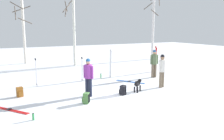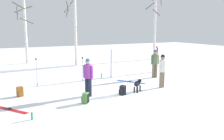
{
  "view_description": "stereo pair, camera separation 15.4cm",
  "coord_description": "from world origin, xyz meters",
  "px_view_note": "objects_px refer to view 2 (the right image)",
  "views": [
    {
      "loc": [
        -4.85,
        -8.33,
        3.05
      ],
      "look_at": [
        0.41,
        1.69,
        1.0
      ],
      "focal_mm": 37.65,
      "sensor_mm": 36.0,
      "label": 1
    },
    {
      "loc": [
        -4.72,
        -8.4,
        3.05
      ],
      "look_at": [
        0.41,
        1.69,
        1.0
      ],
      "focal_mm": 37.65,
      "sensor_mm": 36.0,
      "label": 2
    }
  ],
  "objects_px": {
    "ski_pair_planted_0": "(111,64)",
    "ski_pair_planted_1": "(156,59)",
    "water_bottle_1": "(32,116)",
    "birch_tree_2": "(75,21)",
    "backpack_2": "(85,98)",
    "ski_poles_0": "(37,71)",
    "person_2": "(155,62)",
    "dog": "(138,84)",
    "water_bottle_0": "(102,76)",
    "ski_pair_lying_0": "(10,109)",
    "ski_pair_lying_1": "(131,82)",
    "person_0": "(162,69)",
    "birch_tree_1": "(25,27)",
    "birch_tree_3": "(155,20)",
    "backpack_1": "(20,92)",
    "backpack_0": "(123,90)",
    "ski_poles_1": "(83,68)",
    "person_1": "(88,75)"
  },
  "relations": [
    {
      "from": "person_1",
      "to": "ski_pair_lying_1",
      "type": "relative_size",
      "value": 1.09
    },
    {
      "from": "birch_tree_2",
      "to": "birch_tree_3",
      "type": "height_order",
      "value": "birch_tree_3"
    },
    {
      "from": "ski_pair_planted_0",
      "to": "water_bottle_0",
      "type": "xyz_separation_m",
      "value": [
        -0.59,
        0.15,
        -0.73
      ]
    },
    {
      "from": "ski_pair_planted_0",
      "to": "ski_pair_planted_1",
      "type": "height_order",
      "value": "ski_pair_planted_1"
    },
    {
      "from": "person_0",
      "to": "backpack_2",
      "type": "height_order",
      "value": "person_0"
    },
    {
      "from": "person_1",
      "to": "dog",
      "type": "height_order",
      "value": "person_1"
    },
    {
      "from": "dog",
      "to": "ski_pair_planted_1",
      "type": "xyz_separation_m",
      "value": [
        3.96,
        3.73,
        0.5
      ]
    },
    {
      "from": "ski_pair_lying_1",
      "to": "water_bottle_0",
      "type": "relative_size",
      "value": 5.54
    },
    {
      "from": "backpack_0",
      "to": "birch_tree_3",
      "type": "distance_m",
      "value": 13.45
    },
    {
      "from": "ski_poles_0",
      "to": "dog",
      "type": "bearing_deg",
      "value": -39.86
    },
    {
      "from": "ski_pair_planted_0",
      "to": "ski_pair_planted_1",
      "type": "distance_m",
      "value": 3.62
    },
    {
      "from": "backpack_2",
      "to": "ski_poles_0",
      "type": "bearing_deg",
      "value": 107.42
    },
    {
      "from": "ski_poles_0",
      "to": "birch_tree_1",
      "type": "distance_m",
      "value": 8.91
    },
    {
      "from": "dog",
      "to": "birch_tree_3",
      "type": "distance_m",
      "value": 12.69
    },
    {
      "from": "water_bottle_1",
      "to": "ski_pair_planted_1",
      "type": "bearing_deg",
      "value": 29.35
    },
    {
      "from": "ski_pair_planted_1",
      "to": "backpack_1",
      "type": "distance_m",
      "value": 9.36
    },
    {
      "from": "ski_pair_planted_0",
      "to": "birch_tree_3",
      "type": "bearing_deg",
      "value": 37.24
    },
    {
      "from": "ski_pair_planted_0",
      "to": "birch_tree_2",
      "type": "bearing_deg",
      "value": 94.31
    },
    {
      "from": "dog",
      "to": "birch_tree_2",
      "type": "relative_size",
      "value": 0.11
    },
    {
      "from": "person_0",
      "to": "backpack_0",
      "type": "xyz_separation_m",
      "value": [
        -2.47,
        -0.27,
        -0.77
      ]
    },
    {
      "from": "dog",
      "to": "backpack_1",
      "type": "bearing_deg",
      "value": 161.58
    },
    {
      "from": "ski_poles_1",
      "to": "water_bottle_0",
      "type": "height_order",
      "value": "ski_poles_1"
    },
    {
      "from": "person_1",
      "to": "ski_pair_planted_1",
      "type": "height_order",
      "value": "ski_pair_planted_1"
    },
    {
      "from": "ski_poles_1",
      "to": "birch_tree_2",
      "type": "height_order",
      "value": "birch_tree_2"
    },
    {
      "from": "ski_pair_lying_0",
      "to": "ski_pair_lying_1",
      "type": "bearing_deg",
      "value": 15.85
    },
    {
      "from": "ski_pair_lying_0",
      "to": "ski_pair_lying_1",
      "type": "relative_size",
      "value": 1.01
    },
    {
      "from": "person_0",
      "to": "birch_tree_1",
      "type": "height_order",
      "value": "birch_tree_1"
    },
    {
      "from": "dog",
      "to": "water_bottle_0",
      "type": "relative_size",
      "value": 2.62
    },
    {
      "from": "water_bottle_0",
      "to": "ski_pair_planted_1",
      "type": "bearing_deg",
      "value": 0.83
    },
    {
      "from": "ski_poles_0",
      "to": "birch_tree_3",
      "type": "height_order",
      "value": "birch_tree_3"
    },
    {
      "from": "person_1",
      "to": "water_bottle_0",
      "type": "relative_size",
      "value": 6.06
    },
    {
      "from": "backpack_1",
      "to": "birch_tree_3",
      "type": "xyz_separation_m",
      "value": [
        13.11,
        7.59,
        3.51
      ]
    },
    {
      "from": "backpack_1",
      "to": "water_bottle_0",
      "type": "distance_m",
      "value": 5.28
    },
    {
      "from": "backpack_0",
      "to": "person_0",
      "type": "bearing_deg",
      "value": 6.17
    },
    {
      "from": "person_1",
      "to": "ski_pair_planted_0",
      "type": "distance_m",
      "value": 4.17
    },
    {
      "from": "ski_pair_lying_1",
      "to": "water_bottle_0",
      "type": "bearing_deg",
      "value": 119.39
    },
    {
      "from": "birch_tree_1",
      "to": "ski_pair_lying_1",
      "type": "bearing_deg",
      "value": -67.05
    },
    {
      "from": "water_bottle_1",
      "to": "birch_tree_2",
      "type": "relative_size",
      "value": 0.04
    },
    {
      "from": "person_0",
      "to": "birch_tree_2",
      "type": "height_order",
      "value": "birch_tree_2"
    },
    {
      "from": "birch_tree_2",
      "to": "dog",
      "type": "bearing_deg",
      "value": -89.55
    },
    {
      "from": "dog",
      "to": "birch_tree_2",
      "type": "distance_m",
      "value": 9.68
    },
    {
      "from": "person_2",
      "to": "dog",
      "type": "height_order",
      "value": "person_2"
    },
    {
      "from": "water_bottle_0",
      "to": "birch_tree_2",
      "type": "distance_m",
      "value": 6.45
    },
    {
      "from": "ski_pair_lying_1",
      "to": "water_bottle_1",
      "type": "bearing_deg",
      "value": -151.0
    },
    {
      "from": "water_bottle_1",
      "to": "person_1",
      "type": "bearing_deg",
      "value": 32.62
    },
    {
      "from": "person_0",
      "to": "dog",
      "type": "xyz_separation_m",
      "value": [
        -1.55,
        -0.11,
        -0.59
      ]
    },
    {
      "from": "person_0",
      "to": "birch_tree_1",
      "type": "relative_size",
      "value": 0.29
    },
    {
      "from": "water_bottle_0",
      "to": "water_bottle_1",
      "type": "relative_size",
      "value": 1.15
    },
    {
      "from": "water_bottle_1",
      "to": "backpack_0",
      "type": "bearing_deg",
      "value": 16.01
    },
    {
      "from": "dog",
      "to": "water_bottle_0",
      "type": "height_order",
      "value": "dog"
    }
  ]
}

